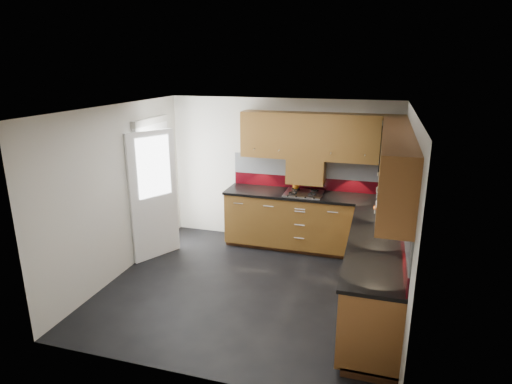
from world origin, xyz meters
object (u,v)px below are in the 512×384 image
(toaster, at_px, (387,193))
(food_processor, at_px, (384,199))
(utensil_pot, at_px, (296,184))
(gas_hob, at_px, (304,193))

(toaster, bearing_deg, food_processor, -95.00)
(utensil_pot, height_order, food_processor, utensil_pot)
(gas_hob, distance_m, food_processor, 1.28)
(gas_hob, distance_m, toaster, 1.27)
(gas_hob, xyz_separation_m, utensil_pot, (-0.17, 0.21, 0.07))
(utensil_pot, bearing_deg, food_processor, -23.34)
(gas_hob, bearing_deg, toaster, 6.14)
(toaster, relative_size, food_processor, 0.91)
(gas_hob, height_order, toaster, toaster)
(gas_hob, relative_size, utensil_pot, 1.54)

